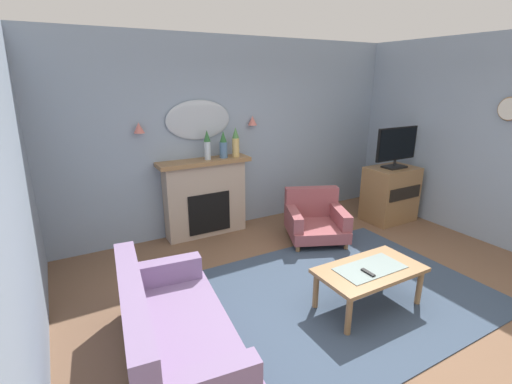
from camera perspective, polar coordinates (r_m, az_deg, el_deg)
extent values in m
cube|color=brown|center=(4.18, 14.43, -17.15)|extent=(6.58, 6.20, 0.10)
cube|color=#8C9EB2|center=(5.70, -3.10, 8.92)|extent=(6.58, 0.10, 2.87)
cube|color=#38475B|center=(4.26, 12.59, -15.30)|extent=(3.20, 2.40, 0.01)
cube|color=tan|center=(5.47, -7.96, -1.16)|extent=(1.20, 0.28, 1.10)
cube|color=black|center=(5.44, -7.49, -3.16)|extent=(0.64, 0.12, 0.60)
cube|color=olive|center=(5.30, -8.14, 4.73)|extent=(1.36, 0.36, 0.06)
cylinder|color=silver|center=(5.26, -7.62, 6.46)|extent=(0.09, 0.09, 0.26)
cone|color=#2D6633|center=(5.23, -7.72, 8.74)|extent=(0.10, 0.10, 0.16)
cylinder|color=#4C7093|center=(5.36, -5.13, 6.60)|extent=(0.12, 0.12, 0.23)
cone|color=#2D6633|center=(5.33, -5.18, 8.68)|extent=(0.10, 0.10, 0.16)
cylinder|color=tan|center=(5.44, -3.20, 7.02)|extent=(0.11, 0.11, 0.28)
cone|color=#4C8447|center=(5.40, -3.24, 9.29)|extent=(0.10, 0.10, 0.16)
ellipsoid|color=#B2BCC6|center=(5.34, -9.01, 11.11)|extent=(0.96, 0.06, 0.56)
cone|color=#D17066|center=(5.06, -17.93, 9.58)|extent=(0.14, 0.14, 0.14)
cone|color=#D17066|center=(5.65, -0.57, 11.16)|extent=(0.14, 0.14, 0.14)
cylinder|color=silver|center=(5.85, 35.04, 10.65)|extent=(0.04, 0.28, 0.28)
torus|color=olive|center=(5.85, 35.04, 10.65)|extent=(0.03, 0.31, 0.31)
cube|color=olive|center=(3.95, 17.46, -11.62)|extent=(1.10, 0.60, 0.04)
cube|color=#8C9E99|center=(3.93, 17.49, -11.32)|extent=(0.72, 0.36, 0.01)
cylinder|color=olive|center=(3.62, 14.33, -18.38)|extent=(0.06, 0.06, 0.40)
cylinder|color=olive|center=(4.27, 24.26, -13.50)|extent=(0.06, 0.06, 0.40)
cylinder|color=olive|center=(3.91, 9.37, -15.04)|extent=(0.06, 0.06, 0.40)
cylinder|color=olive|center=(4.52, 19.36, -11.10)|extent=(0.06, 0.06, 0.40)
cube|color=black|center=(3.82, 17.17, -12.03)|extent=(0.04, 0.16, 0.02)
cube|color=gray|center=(3.37, -11.66, -21.38)|extent=(1.02, 1.78, 0.18)
cube|color=gray|center=(3.15, -18.59, -17.66)|extent=(0.37, 1.71, 0.48)
cube|color=gray|center=(3.90, -14.25, -12.03)|extent=(0.77, 0.24, 0.24)
cylinder|color=olive|center=(4.12, -9.01, -15.61)|extent=(0.07, 0.07, 0.10)
cylinder|color=olive|center=(4.05, -18.79, -17.06)|extent=(0.07, 0.07, 0.10)
cube|color=#934C51|center=(5.39, 9.41, -5.73)|extent=(1.05, 1.05, 0.16)
cube|color=#934C51|center=(5.59, 8.67, -1.50)|extent=(0.80, 0.46, 0.45)
cube|color=#934C51|center=(5.24, 5.92, -4.03)|extent=(0.41, 0.72, 0.22)
cube|color=#934C51|center=(5.42, 12.99, -3.67)|extent=(0.41, 0.72, 0.22)
cylinder|color=olive|center=(5.07, 6.59, -8.80)|extent=(0.06, 0.06, 0.10)
cylinder|color=olive|center=(5.25, 13.93, -8.26)|extent=(0.06, 0.06, 0.10)
cylinder|color=olive|center=(5.67, 5.12, -5.78)|extent=(0.06, 0.06, 0.10)
cylinder|color=olive|center=(5.83, 11.72, -5.41)|extent=(0.06, 0.06, 0.10)
cube|color=olive|center=(6.39, 20.29, -0.29)|extent=(0.80, 0.56, 0.90)
cube|color=black|center=(6.20, 22.35, -0.20)|extent=(0.68, 0.02, 0.20)
cube|color=black|center=(6.26, 20.87, 3.71)|extent=(0.36, 0.24, 0.03)
cylinder|color=black|center=(6.25, 20.94, 4.29)|extent=(0.04, 0.04, 0.10)
cube|color=black|center=(6.19, 21.25, 7.08)|extent=(0.84, 0.04, 0.52)
cube|color=black|center=(6.18, 21.40, 7.04)|extent=(0.80, 0.01, 0.48)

